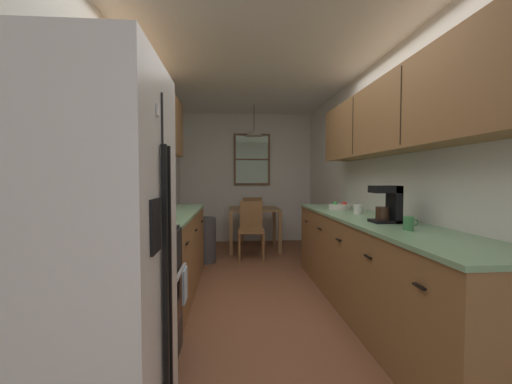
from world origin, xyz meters
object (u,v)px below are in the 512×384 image
Objects in this scene: dining_chair_near at (251,227)px; coffee_maker at (388,203)px; storage_canister at (148,213)px; mug_spare at (358,209)px; trash_bin at (205,240)px; dining_table at (254,215)px; microwave_over_range at (106,110)px; fruit_bowl at (340,206)px; stove_range at (128,298)px; mug_by_coffeemaker at (409,223)px; refrigerator at (86,261)px; dining_chair_far at (252,217)px.

coffee_maker is at bearing -67.76° from dining_chair_near.
storage_canister is 2.05m from mug_spare.
storage_canister is at bearing -98.14° from trash_bin.
dining_table is 3.10m from storage_canister.
fruit_bowl is at bearing 36.26° from microwave_over_range.
microwave_over_range is 0.93m from storage_canister.
mug_spare is at bearing 27.15° from stove_range.
mug_by_coffeemaker is (-0.05, -0.39, -0.11)m from coffee_maker.
stove_range reaches higher than dining_table.
refrigerator is at bearing -77.50° from microwave_over_range.
mug_spare is at bearing 25.88° from microwave_over_range.
mug_spare is 0.48× the size of fruit_bowl.
coffee_maker is (1.71, -2.26, 0.72)m from trash_bin.
refrigerator reaches higher than fruit_bowl.
dining_chair_far is (0.01, 0.60, -0.12)m from dining_table.
dining_table is at bearing -91.11° from dining_chair_far.
dining_chair_far is 3.67m from storage_canister.
microwave_over_range is (-0.15, 0.68, 0.81)m from refrigerator.
coffee_maker is 2.54× the size of mug_spare.
trash_bin is at bearing 81.28° from microwave_over_range.
coffee_maker is at bearing 11.45° from stove_range.
coffee_maker is at bearing -89.35° from mug_spare.
refrigerator is 2.66× the size of trash_bin.
trash_bin is 2.19× the size of coffee_maker.
stove_range is 2.13m from coffee_maker.
microwave_over_range is at bearing -109.36° from dining_table.
refrigerator is at bearing -105.39° from dining_chair_near.
refrigerator is at bearing -104.40° from dining_table.
microwave_over_range reaches higher than dining_chair_far.
dining_chair_near is at bearing 14.10° from trash_bin.
storage_canister is 1.31× the size of mug_spare.
fruit_bowl reaches higher than dining_chair_far.
dining_chair_far is 5.64× the size of storage_canister.
dining_chair_far is 3.17m from mug_spare.
mug_by_coffeemaker is at bearing 0.32° from microwave_over_range.
dining_chair_near is 2.12m from mug_spare.
refrigerator is 16.33× the size of mug_by_coffeemaker.
stove_range reaches higher than mug_by_coffeemaker.
refrigerator is 7.04× the size of fruit_bowl.
refrigerator is 2.25m from coffee_maker.
refrigerator is 11.27× the size of storage_canister.
trash_bin is 4.24× the size of storage_canister.
dining_table is 3.19m from coffee_maker.
dining_chair_near is 7.40× the size of mug_spare.
mug_by_coffeemaker is (0.85, -4.02, 0.45)m from dining_chair_far.
coffee_maker is (2.11, 0.41, -0.65)m from microwave_over_range.
dining_chair_far is 1.60m from trash_bin.
stove_range is 2.68m from trash_bin.
coffee_maker is at bearing 83.21° from mug_by_coffeemaker.
refrigerator reaches higher than trash_bin.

